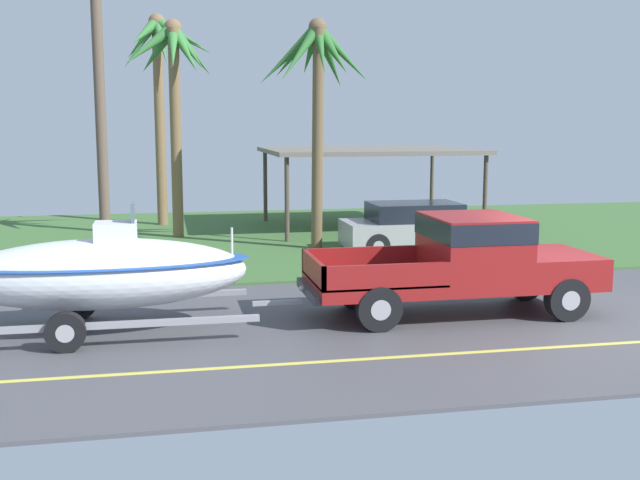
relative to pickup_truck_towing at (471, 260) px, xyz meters
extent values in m
cube|color=#4C4C51|center=(1.64, -0.61, -1.07)|extent=(36.00, 8.00, 0.06)
cube|color=#3D6633|center=(1.64, 10.39, -1.04)|extent=(36.00, 14.00, 0.11)
cube|color=#DBCC4C|center=(1.64, -2.41, -1.03)|extent=(34.20, 0.12, 0.01)
cube|color=maroon|center=(-0.34, 0.00, -0.41)|extent=(5.44, 1.95, 0.22)
cube|color=maroon|center=(1.62, 0.00, -0.11)|extent=(1.52, 1.95, 0.38)
cube|color=maroon|center=(0.04, 0.00, 0.27)|extent=(1.63, 1.95, 1.13)
cube|color=black|center=(0.04, 0.00, 0.60)|extent=(1.65, 1.97, 0.38)
cube|color=#621111|center=(-1.92, 0.00, -0.28)|extent=(2.29, 1.95, 0.04)
cube|color=maroon|center=(-1.92, 0.94, -0.07)|extent=(2.29, 0.08, 0.45)
cube|color=maroon|center=(-1.92, -0.94, -0.07)|extent=(2.29, 0.08, 0.45)
cube|color=maroon|center=(-3.03, 0.00, -0.07)|extent=(0.08, 1.95, 0.45)
cube|color=#333338|center=(-3.13, 0.00, -0.47)|extent=(0.12, 1.76, 0.16)
sphere|color=#B2B2B7|center=(-3.25, 0.00, -0.42)|extent=(0.10, 0.10, 0.10)
cylinder|color=black|center=(1.54, 0.86, -0.64)|extent=(0.80, 0.28, 0.80)
cylinder|color=#9E9EA3|center=(1.54, 0.86, -0.64)|extent=(0.36, 0.29, 0.36)
cylinder|color=black|center=(1.54, -0.86, -0.64)|extent=(0.80, 0.28, 0.80)
cylinder|color=#9E9EA3|center=(1.54, -0.86, -0.64)|extent=(0.36, 0.29, 0.36)
cylinder|color=black|center=(-2.04, 0.86, -0.64)|extent=(0.80, 0.28, 0.80)
cylinder|color=#9E9EA3|center=(-2.04, 0.86, -0.64)|extent=(0.36, 0.29, 0.36)
cylinder|color=black|center=(-2.04, -0.86, -0.64)|extent=(0.80, 0.28, 0.80)
cylinder|color=#9E9EA3|center=(-2.04, -0.86, -0.64)|extent=(0.36, 0.29, 0.36)
cube|color=gray|center=(-3.70, 0.00, -0.66)|extent=(0.90, 0.10, 0.08)
cube|color=gray|center=(-6.72, 1.01, -0.66)|extent=(5.15, 0.12, 0.10)
cube|color=gray|center=(-6.72, -1.01, -0.66)|extent=(5.15, 0.12, 0.10)
cylinder|color=black|center=(-7.24, 1.07, -0.72)|extent=(0.64, 0.22, 0.64)
cylinder|color=#9E9EA3|center=(-7.24, 1.07, -0.72)|extent=(0.29, 0.23, 0.29)
cylinder|color=black|center=(-7.24, -1.07, -0.72)|extent=(0.64, 0.22, 0.64)
cylinder|color=#9E9EA3|center=(-7.24, -1.07, -0.72)|extent=(0.29, 0.23, 0.29)
ellipsoid|color=silver|center=(-6.72, 0.00, -0.01)|extent=(4.95, 1.86, 1.20)
ellipsoid|color=#1E4CA5|center=(-6.72, 0.00, 0.20)|extent=(5.05, 1.90, 0.12)
cube|color=silver|center=(-6.47, 0.00, 0.56)|extent=(0.70, 0.60, 0.65)
cube|color=slate|center=(-6.17, 0.00, 1.03)|extent=(0.06, 0.56, 0.36)
cylinder|color=silver|center=(-4.49, 0.00, 0.48)|extent=(0.04, 0.04, 0.50)
cube|color=#99999E|center=(1.41, 6.96, -0.51)|extent=(4.39, 1.77, 0.70)
cube|color=black|center=(1.19, 6.96, 0.09)|extent=(2.46, 1.63, 0.50)
cylinder|color=black|center=(2.91, 7.76, -0.71)|extent=(0.66, 0.22, 0.66)
cylinder|color=#9E9EA3|center=(2.91, 7.76, -0.71)|extent=(0.30, 0.23, 0.30)
cylinder|color=black|center=(2.91, 6.17, -0.71)|extent=(0.66, 0.22, 0.66)
cylinder|color=#9E9EA3|center=(2.91, 6.17, -0.71)|extent=(0.30, 0.23, 0.30)
cylinder|color=black|center=(-0.08, 7.76, -0.71)|extent=(0.66, 0.22, 0.66)
cylinder|color=#9E9EA3|center=(-0.08, 7.76, -0.71)|extent=(0.30, 0.23, 0.30)
cylinder|color=black|center=(-0.08, 6.17, -0.71)|extent=(0.66, 0.22, 0.66)
cylinder|color=#9E9EA3|center=(-0.08, 6.17, -0.71)|extent=(0.30, 0.23, 0.30)
cylinder|color=#4C4238|center=(4.25, 14.08, 0.25)|extent=(0.14, 0.14, 2.58)
cylinder|color=#4C4238|center=(4.25, 9.16, 0.25)|extent=(0.14, 0.14, 2.58)
cylinder|color=#4C4238|center=(-2.05, 14.08, 0.25)|extent=(0.14, 0.14, 2.58)
cylinder|color=#4C4238|center=(-2.05, 9.16, 0.25)|extent=(0.14, 0.14, 2.58)
cube|color=#6B665B|center=(1.10, 11.62, 1.61)|extent=(6.79, 5.42, 0.14)
cylinder|color=brown|center=(-1.43, 7.59, 2.03)|extent=(0.31, 0.64, 6.14)
cone|color=#2D6B2D|center=(-0.70, 7.70, 4.39)|extent=(1.72, 0.57, 1.63)
cone|color=#2D6B2D|center=(-0.96, 8.21, 4.34)|extent=(1.41, 1.69, 1.79)
cone|color=#2D6B2D|center=(-1.50, 8.23, 4.52)|extent=(0.51, 1.54, 1.40)
cone|color=#2D6B2D|center=(-1.95, 7.95, 4.46)|extent=(1.40, 1.11, 1.49)
cone|color=#2D6B2D|center=(-2.20, 7.75, 4.35)|extent=(1.84, 0.67, 1.74)
cone|color=#2D6B2D|center=(-2.00, 7.15, 4.35)|extent=(1.52, 1.28, 1.71)
cone|color=#2D6B2D|center=(-1.42, 7.15, 4.47)|extent=(0.33, 1.15, 1.44)
cone|color=#2D6B2D|center=(-1.07, 7.34, 4.47)|extent=(1.20, 1.02, 1.47)
sphere|color=brown|center=(-1.43, 7.59, 5.09)|extent=(0.50, 0.50, 0.50)
cylinder|color=brown|center=(-5.69, 13.96, 2.43)|extent=(0.35, 0.63, 6.95)
cone|color=#387A38|center=(-4.78, 13.88, 5.38)|extent=(2.03, 0.55, 1.35)
cone|color=#387A38|center=(-5.37, 14.35, 5.38)|extent=(1.15, 1.27, 1.34)
cone|color=#387A38|center=(-5.77, 14.78, 5.35)|extent=(0.50, 1.85, 1.39)
cone|color=#387A38|center=(-6.20, 14.45, 5.34)|extent=(1.38, 1.35, 1.37)
cone|color=#387A38|center=(-6.26, 13.98, 5.13)|extent=(1.38, 0.34, 1.73)
cone|color=#387A38|center=(-6.09, 13.49, 5.49)|extent=(1.28, 1.41, 1.18)
cone|color=#387A38|center=(-5.55, 13.20, 5.16)|extent=(0.66, 1.83, 1.73)
cone|color=#387A38|center=(-4.98, 13.29, 5.45)|extent=(1.82, 1.76, 1.29)
sphere|color=brown|center=(-5.69, 13.96, 5.90)|extent=(0.56, 0.56, 0.56)
cylinder|color=brown|center=(-5.22, 10.56, 2.15)|extent=(0.33, 0.80, 6.38)
cone|color=#387A38|center=(-4.79, 10.47, 4.72)|extent=(1.19, 0.53, 1.40)
cone|color=#387A38|center=(-4.64, 11.19, 4.68)|extent=(1.55, 1.64, 1.57)
cone|color=#387A38|center=(-5.44, 11.22, 4.99)|extent=(0.74, 1.54, 0.94)
cone|color=#387A38|center=(-5.68, 10.77, 4.70)|extent=(1.39, 0.94, 1.52)
cone|color=#387A38|center=(-5.91, 10.34, 4.79)|extent=(1.73, 0.89, 1.40)
cone|color=#387A38|center=(-5.25, 9.92, 4.72)|extent=(0.46, 1.56, 1.51)
cone|color=#387A38|center=(-4.90, 10.08, 4.66)|extent=(1.15, 1.44, 1.60)
sphere|color=brown|center=(-5.22, 10.56, 5.33)|extent=(0.53, 0.53, 0.53)
cylinder|color=brown|center=(-6.97, 4.51, 2.70)|extent=(0.24, 0.24, 7.49)
camera|label=1|loc=(-5.66, -13.52, 2.58)|focal=43.49mm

